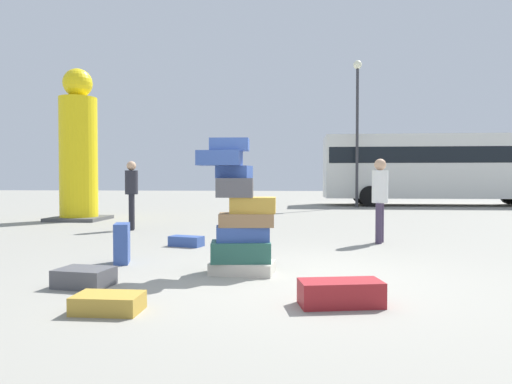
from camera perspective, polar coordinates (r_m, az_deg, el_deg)
name	(u,v)px	position (r m, az deg, el deg)	size (l,w,h in m)	color
ground_plane	(281,279)	(5.73, 3.07, -10.61)	(80.00, 80.00, 0.00)	gray
suitcase_tower	(240,219)	(5.99, -2.00, -3.34)	(1.01, 0.67, 1.74)	beige
suitcase_tan_foreground_far	(108,303)	(4.54, -17.72, -12.88)	(0.60, 0.38, 0.17)	#B28C33
suitcase_charcoal_white_trunk	(84,277)	(5.65, -20.36, -9.82)	(0.58, 0.44, 0.21)	#4C4C51
suitcase_navy_foreground_near	(122,243)	(6.95, -16.17, -6.09)	(0.20, 0.40, 0.57)	#334F99
suitcase_navy_right_side	(186,241)	(8.45, -8.57, -6.01)	(0.59, 0.29, 0.18)	#334F99
suitcase_maroon_behind_tower	(341,293)	(4.60, 10.37, -12.14)	(0.78, 0.36, 0.24)	maroon
person_bearded_onlooker	(380,193)	(9.03, 15.00, -0.13)	(0.30, 0.33, 1.59)	#3F334C
person_tourist_with_camera	(132,189)	(11.33, -15.07, 0.39)	(0.30, 0.33, 1.63)	black
yellow_dummy_statue	(78,153)	(14.50, -21.01, 4.52)	(1.50, 1.50, 4.41)	yellow
parked_bus	(444,165)	(22.63, 22.08, 3.11)	(10.70, 2.80, 3.15)	silver
lamp_post	(357,112)	(20.19, 12.36, 9.61)	(0.36, 0.36, 6.17)	#333338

